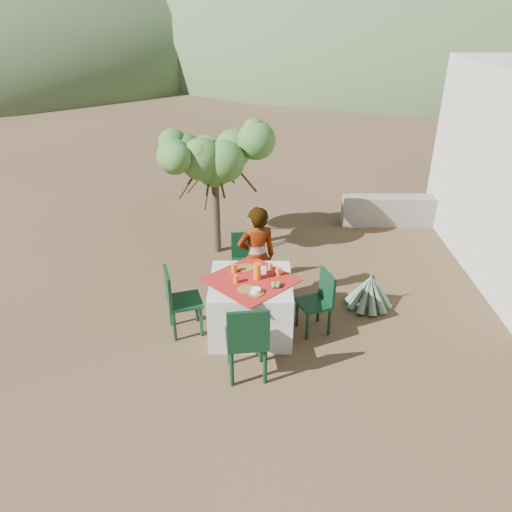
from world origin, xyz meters
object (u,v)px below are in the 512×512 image
at_px(person, 257,258).
at_px(shrub_tree, 218,162).
at_px(chair_near, 247,339).
at_px(table, 251,305).
at_px(juice_pitcher, 257,271).
at_px(agave, 369,292).
at_px(chair_far, 245,258).
at_px(chair_left, 178,298).
at_px(chair_right, 319,299).

distance_m(person, shrub_tree, 1.97).
relative_size(chair_near, person, 0.67).
xyz_separation_m(table, juice_pitcher, (0.08, 0.02, 0.49)).
relative_size(agave, juice_pitcher, 3.33).
relative_size(chair_far, chair_near, 0.85).
bearing_deg(chair_far, agave, -21.84).
bearing_deg(juice_pitcher, shrub_tree, 105.19).
bearing_deg(table, shrub_tree, 103.19).
distance_m(chair_left, shrub_tree, 2.60).
height_order(chair_right, shrub_tree, shrub_tree).
distance_m(chair_left, chair_right, 1.78).
relative_size(chair_near, shrub_tree, 0.51).
bearing_deg(shrub_tree, table, -76.81).
relative_size(chair_right, shrub_tree, 0.43).
bearing_deg(chair_left, person, -72.78).
bearing_deg(chair_left, table, -104.42).
bearing_deg(juice_pitcher, chair_far, 99.47).
bearing_deg(juice_pitcher, table, -163.93).
xyz_separation_m(chair_far, shrub_tree, (-0.44, 1.20, 1.07)).
bearing_deg(person, chair_far, -87.53).
relative_size(chair_left, chair_right, 1.10).
relative_size(chair_near, chair_left, 1.09).
height_order(chair_left, agave, chair_left).
height_order(shrub_tree, agave, shrub_tree).
bearing_deg(chair_near, person, -100.64).
relative_size(table, chair_right, 1.57).
distance_m(chair_left, agave, 2.64).
relative_size(chair_right, juice_pitcher, 3.98).
distance_m(chair_left, juice_pitcher, 1.06).
xyz_separation_m(person, shrub_tree, (-0.61, 1.69, 0.80)).
distance_m(person, agave, 1.65).
xyz_separation_m(table, chair_far, (-0.10, 1.11, 0.09)).
relative_size(chair_far, juice_pitcher, 4.03).
distance_m(table, chair_right, 0.87).
xyz_separation_m(chair_left, chair_right, (1.78, 0.06, -0.04)).
height_order(chair_near, person, person).
bearing_deg(shrub_tree, agave, -38.61).
height_order(table, person, person).
distance_m(chair_far, chair_near, 2.04).
height_order(table, chair_near, chair_near).
relative_size(table, chair_far, 1.55).
xyz_separation_m(chair_near, chair_right, (0.89, 0.95, -0.09)).
relative_size(chair_far, shrub_tree, 0.43).
bearing_deg(table, chair_right, 1.60).
bearing_deg(chair_far, chair_right, -52.92).
bearing_deg(agave, chair_near, -137.95).
height_order(chair_right, person, person).
bearing_deg(chair_left, chair_right, -104.83).
bearing_deg(shrub_tree, chair_left, -98.96).
height_order(chair_far, juice_pitcher, juice_pitcher).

